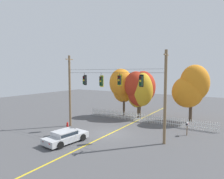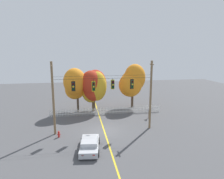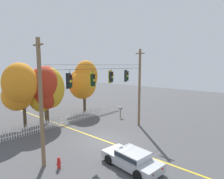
{
  "view_description": "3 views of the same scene",
  "coord_description": "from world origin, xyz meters",
  "px_view_note": "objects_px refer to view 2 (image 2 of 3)",
  "views": [
    {
      "loc": [
        11.05,
        -17.33,
        6.42
      ],
      "look_at": [
        0.34,
        -0.25,
        4.69
      ],
      "focal_mm": 32.04,
      "sensor_mm": 36.0,
      "label": 1
    },
    {
      "loc": [
        -2.8,
        -22.56,
        9.44
      ],
      "look_at": [
        0.98,
        0.09,
        5.04
      ],
      "focal_mm": 31.95,
      "sensor_mm": 36.0,
      "label": 2
    },
    {
      "loc": [
        -11.64,
        -11.26,
        6.69
      ],
      "look_at": [
        0.64,
        -0.47,
        4.58
      ],
      "focal_mm": 30.24,
      "sensor_mm": 36.0,
      "label": 3
    }
  ],
  "objects_px": {
    "roadside_mailbox": "(149,111)",
    "autumn_oak_far_east": "(94,87)",
    "traffic_signal_northbound_primary": "(73,86)",
    "autumn_maple_near_fence": "(75,84)",
    "traffic_signal_westbound_side": "(94,86)",
    "traffic_signal_northbound_secondary": "(132,84)",
    "traffic_signal_southbound_primary": "(113,85)",
    "parked_car": "(90,144)",
    "autumn_maple_mid": "(94,85)",
    "fire_hydrant": "(59,134)",
    "autumn_maple_far_west": "(132,82)"
  },
  "relations": [
    {
      "from": "autumn_maple_mid",
      "to": "traffic_signal_northbound_primary",
      "type": "bearing_deg",
      "value": -108.83
    },
    {
      "from": "traffic_signal_northbound_primary",
      "to": "traffic_signal_westbound_side",
      "type": "relative_size",
      "value": 0.93
    },
    {
      "from": "roadside_mailbox",
      "to": "traffic_signal_northbound_primary",
      "type": "bearing_deg",
      "value": -160.81
    },
    {
      "from": "traffic_signal_northbound_primary",
      "to": "roadside_mailbox",
      "type": "xyz_separation_m",
      "value": [
        10.41,
        3.62,
        -4.46
      ]
    },
    {
      "from": "autumn_maple_near_fence",
      "to": "roadside_mailbox",
      "type": "distance_m",
      "value": 11.99
    },
    {
      "from": "traffic_signal_northbound_primary",
      "to": "autumn_oak_far_east",
      "type": "bearing_deg",
      "value": 70.7
    },
    {
      "from": "autumn_maple_far_west",
      "to": "traffic_signal_westbound_side",
      "type": "bearing_deg",
      "value": -126.32
    },
    {
      "from": "traffic_signal_southbound_primary",
      "to": "autumn_oak_far_east",
      "type": "relative_size",
      "value": 0.21
    },
    {
      "from": "traffic_signal_southbound_primary",
      "to": "autumn_oak_far_east",
      "type": "height_order",
      "value": "autumn_oak_far_east"
    },
    {
      "from": "traffic_signal_southbound_primary",
      "to": "autumn_maple_near_fence",
      "type": "relative_size",
      "value": 0.19
    },
    {
      "from": "parked_car",
      "to": "autumn_maple_far_west",
      "type": "bearing_deg",
      "value": 60.79
    },
    {
      "from": "traffic_signal_northbound_secondary",
      "to": "parked_car",
      "type": "relative_size",
      "value": 0.31
    },
    {
      "from": "traffic_signal_westbound_side",
      "to": "traffic_signal_northbound_secondary",
      "type": "xyz_separation_m",
      "value": [
        4.57,
        -0.0,
        0.14
      ]
    },
    {
      "from": "traffic_signal_northbound_primary",
      "to": "fire_hydrant",
      "type": "bearing_deg",
      "value": -150.26
    },
    {
      "from": "parked_car",
      "to": "roadside_mailbox",
      "type": "relative_size",
      "value": 3.19
    },
    {
      "from": "autumn_maple_near_fence",
      "to": "autumn_oak_far_east",
      "type": "relative_size",
      "value": 1.09
    },
    {
      "from": "traffic_signal_northbound_secondary",
      "to": "autumn_maple_mid",
      "type": "bearing_deg",
      "value": 114.74
    },
    {
      "from": "traffic_signal_northbound_secondary",
      "to": "parked_car",
      "type": "distance_m",
      "value": 8.64
    },
    {
      "from": "traffic_signal_southbound_primary",
      "to": "autumn_maple_near_fence",
      "type": "xyz_separation_m",
      "value": [
        -4.48,
        8.65,
        -1.23
      ]
    },
    {
      "from": "traffic_signal_southbound_primary",
      "to": "autumn_maple_far_west",
      "type": "distance_m",
      "value": 10.96
    },
    {
      "from": "traffic_signal_northbound_primary",
      "to": "parked_car",
      "type": "xyz_separation_m",
      "value": [
        1.47,
        -4.52,
        -4.95
      ]
    },
    {
      "from": "traffic_signal_northbound_primary",
      "to": "traffic_signal_southbound_primary",
      "type": "bearing_deg",
      "value": 0.0
    },
    {
      "from": "autumn_oak_far_east",
      "to": "parked_car",
      "type": "height_order",
      "value": "autumn_oak_far_east"
    },
    {
      "from": "parked_car",
      "to": "fire_hydrant",
      "type": "xyz_separation_m",
      "value": [
        -3.24,
        3.51,
        -0.24
      ]
    },
    {
      "from": "traffic_signal_northbound_primary",
      "to": "fire_hydrant",
      "type": "height_order",
      "value": "traffic_signal_northbound_primary"
    },
    {
      "from": "traffic_signal_northbound_primary",
      "to": "traffic_signal_southbound_primary",
      "type": "distance_m",
      "value": 4.53
    },
    {
      "from": "roadside_mailbox",
      "to": "traffic_signal_northbound_secondary",
      "type": "bearing_deg",
      "value": -134.45
    },
    {
      "from": "roadside_mailbox",
      "to": "traffic_signal_southbound_primary",
      "type": "bearing_deg",
      "value": -148.38
    },
    {
      "from": "roadside_mailbox",
      "to": "autumn_oak_far_east",
      "type": "bearing_deg",
      "value": 145.7
    },
    {
      "from": "traffic_signal_northbound_primary",
      "to": "traffic_signal_northbound_secondary",
      "type": "relative_size",
      "value": 1.05
    },
    {
      "from": "traffic_signal_westbound_side",
      "to": "traffic_signal_southbound_primary",
      "type": "bearing_deg",
      "value": -0.01
    },
    {
      "from": "autumn_maple_near_fence",
      "to": "autumn_maple_far_west",
      "type": "xyz_separation_m",
      "value": [
        9.39,
        1.07,
        -0.0
      ]
    },
    {
      "from": "autumn_maple_near_fence",
      "to": "traffic_signal_westbound_side",
      "type": "bearing_deg",
      "value": -75.46
    },
    {
      "from": "autumn_maple_near_fence",
      "to": "autumn_maple_mid",
      "type": "height_order",
      "value": "autumn_maple_near_fence"
    },
    {
      "from": "traffic_signal_southbound_primary",
      "to": "traffic_signal_northbound_secondary",
      "type": "relative_size",
      "value": 0.99
    },
    {
      "from": "traffic_signal_northbound_primary",
      "to": "roadside_mailbox",
      "type": "bearing_deg",
      "value": 19.19
    },
    {
      "from": "autumn_maple_near_fence",
      "to": "fire_hydrant",
      "type": "xyz_separation_m",
      "value": [
        -1.81,
        -9.66,
        -4.05
      ]
    },
    {
      "from": "fire_hydrant",
      "to": "roadside_mailbox",
      "type": "bearing_deg",
      "value": 20.82
    },
    {
      "from": "traffic_signal_northbound_secondary",
      "to": "parked_car",
      "type": "xyz_separation_m",
      "value": [
        -5.39,
        -4.52,
        -5.03
      ]
    },
    {
      "from": "fire_hydrant",
      "to": "autumn_maple_near_fence",
      "type": "bearing_deg",
      "value": 79.38
    },
    {
      "from": "autumn_maple_near_fence",
      "to": "parked_car",
      "type": "bearing_deg",
      "value": -83.82
    },
    {
      "from": "traffic_signal_northbound_primary",
      "to": "parked_car",
      "type": "bearing_deg",
      "value": -71.98
    },
    {
      "from": "traffic_signal_northbound_primary",
      "to": "autumn_maple_near_fence",
      "type": "bearing_deg",
      "value": 89.7
    },
    {
      "from": "parked_car",
      "to": "traffic_signal_northbound_secondary",
      "type": "bearing_deg",
      "value": 40.0
    },
    {
      "from": "autumn_maple_near_fence",
      "to": "autumn_oak_far_east",
      "type": "height_order",
      "value": "autumn_maple_near_fence"
    },
    {
      "from": "traffic_signal_northbound_primary",
      "to": "autumn_oak_far_east",
      "type": "xyz_separation_m",
      "value": [
        3.03,
        8.66,
        -1.75
      ]
    },
    {
      "from": "parked_car",
      "to": "fire_hydrant",
      "type": "relative_size",
      "value": 5.86
    },
    {
      "from": "traffic_signal_northbound_secondary",
      "to": "roadside_mailbox",
      "type": "bearing_deg",
      "value": 45.55
    },
    {
      "from": "traffic_signal_westbound_side",
      "to": "autumn_maple_far_west",
      "type": "xyz_separation_m",
      "value": [
        7.15,
        9.72,
        -1.08
      ]
    },
    {
      "from": "autumn_oak_far_east",
      "to": "parked_car",
      "type": "xyz_separation_m",
      "value": [
        -1.56,
        -13.18,
        -3.2
      ]
    }
  ]
}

